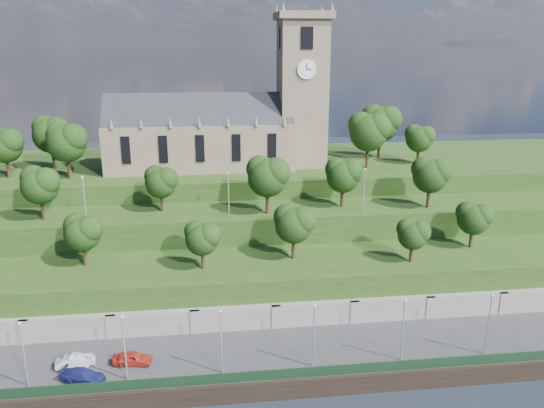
{
  "coord_description": "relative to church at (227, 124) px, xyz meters",
  "views": [
    {
      "loc": [
        -2.6,
        -47.29,
        36.06
      ],
      "look_at": [
        6.77,
        30.0,
        12.48
      ],
      "focal_mm": 35.0,
      "sensor_mm": 36.0,
      "label": 1
    }
  ],
  "objects": [
    {
      "name": "quay_wall",
      "position": [
        -0.79,
        -46.03,
        -21.42
      ],
      "size": [
        160.0,
        0.5,
        2.2
      ],
      "primitive_type": "cube",
      "color": "black",
      "rests_on": "ground"
    },
    {
      "name": "trees_upper",
      "position": [
        3.51,
        -18.0,
        -5.18
      ],
      "size": [
        62.57,
        8.2,
        8.61
      ],
      "color": "black",
      "rests_on": "embankment_upper"
    },
    {
      "name": "embankment_upper",
      "position": [
        -0.79,
        -16.98,
        -16.52
      ],
      "size": [
        160.0,
        10.0,
        12.0
      ],
      "primitive_type": "cube",
      "color": "#1F3913",
      "rests_on": "ground"
    },
    {
      "name": "lamp_posts_promenade",
      "position": [
        -2.79,
        -43.48,
        -16.15
      ],
      "size": [
        60.36,
        0.36,
        7.54
      ],
      "color": "#B2B2B7",
      "rests_on": "promenade"
    },
    {
      "name": "trees_hilltop",
      "position": [
        0.31,
        -1.25,
        -1.21
      ],
      "size": [
        76.38,
        16.49,
        10.15
      ],
      "color": "black",
      "rests_on": "hilltop"
    },
    {
      "name": "car_middle",
      "position": [
        -18.8,
        -40.27,
        -19.84
      ],
      "size": [
        4.33,
        2.16,
        1.36
      ],
      "primitive_type": "imported",
      "rotation": [
        0.0,
        0.0,
        1.75
      ],
      "color": "#ACACB1",
      "rests_on": "promenade"
    },
    {
      "name": "embankment_lower",
      "position": [
        -0.79,
        -27.98,
        -18.52
      ],
      "size": [
        160.0,
        12.0,
        8.0
      ],
      "primitive_type": "cube",
      "color": "#1F3913",
      "rests_on": "ground"
    },
    {
      "name": "hilltop",
      "position": [
        -0.79,
        4.02,
        -15.02
      ],
      "size": [
        160.0,
        32.0,
        15.0
      ],
      "primitive_type": "cube",
      "color": "#1F3913",
      "rests_on": "ground"
    },
    {
      "name": "car_left",
      "position": [
        -12.57,
        -40.67,
        -19.78
      ],
      "size": [
        4.51,
        2.21,
        1.48
      ],
      "primitive_type": "imported",
      "rotation": [
        0.0,
        0.0,
        1.46
      ],
      "color": "#A9261C",
      "rests_on": "promenade"
    },
    {
      "name": "fence",
      "position": [
        -0.79,
        -45.38,
        -19.92
      ],
      "size": [
        160.0,
        0.1,
        1.2
      ],
      "primitive_type": "cube",
      "color": "#15311C",
      "rests_on": "promenade"
    },
    {
      "name": "retaining_wall",
      "position": [
        -0.79,
        -34.01,
        -20.02
      ],
      "size": [
        160.0,
        2.1,
        5.0
      ],
      "color": "slate",
      "rests_on": "ground"
    },
    {
      "name": "ground",
      "position": [
        -0.79,
        -45.98,
        -22.52
      ],
      "size": [
        320.0,
        320.0,
        0.0
      ],
      "primitive_type": "plane",
      "color": "black",
      "rests_on": "ground"
    },
    {
      "name": "promenade",
      "position": [
        -0.79,
        -39.98,
        -21.52
      ],
      "size": [
        160.0,
        12.0,
        2.0
      ],
      "primitive_type": "cube",
      "color": "#2D2D30",
      "rests_on": "ground"
    },
    {
      "name": "lamp_posts_upper",
      "position": [
        -0.79,
        -19.98,
        -6.6
      ],
      "size": [
        40.36,
        0.36,
        6.68
      ],
      "color": "#B2B2B7",
      "rests_on": "embankment_upper"
    },
    {
      "name": "trees_lower",
      "position": [
        0.98,
        -27.67,
        -9.91
      ],
      "size": [
        71.53,
        8.45,
        7.59
      ],
      "color": "black",
      "rests_on": "embankment_lower"
    },
    {
      "name": "car_right",
      "position": [
        -17.3,
        -43.29,
        -19.84
      ],
      "size": [
        5.04,
        3.31,
        1.36
      ],
      "primitive_type": "imported",
      "rotation": [
        0.0,
        0.0,
        1.24
      ],
      "color": "navy",
      "rests_on": "promenade"
    },
    {
      "name": "church",
      "position": [
        0.0,
        0.0,
        0.0
      ],
      "size": [
        38.6,
        12.35,
        27.6
      ],
      "color": "brown",
      "rests_on": "hilltop"
    }
  ]
}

